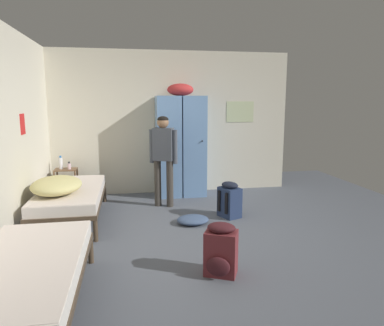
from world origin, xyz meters
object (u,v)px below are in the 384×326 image
object	(u,v)px
bed_left_front	(25,273)
water_bottle	(61,163)
bed_left_rear	(71,195)
lotion_bottle	(69,166)
person_traveler	(163,153)
locker_bank	(181,144)
shelf_unit	(66,181)
backpack_navy	(230,200)
clothes_pile_denim	(193,220)
bedding_heap	(57,185)
backpack_maroon	(221,250)

from	to	relation	value
bed_left_front	water_bottle	world-z (taller)	water_bottle
bed_left_front	bed_left_rear	size ratio (longest dim) A/B	1.00
bed_left_front	lotion_bottle	bearing A→B (deg)	92.89
bed_left_rear	person_traveler	bearing A→B (deg)	18.29
bed_left_front	person_traveler	distance (m)	3.30
locker_bank	shelf_unit	distance (m)	2.16
locker_bank	bed_left_rear	distance (m)	2.23
locker_bank	backpack_navy	bearing A→B (deg)	-68.65
shelf_unit	water_bottle	size ratio (longest dim) A/B	2.42
bed_left_rear	backpack_navy	size ratio (longest dim) A/B	3.45
lotion_bottle	backpack_navy	world-z (taller)	lotion_bottle
locker_bank	bed_left_front	size ratio (longest dim) A/B	1.09
shelf_unit	lotion_bottle	bearing A→B (deg)	-29.74
water_bottle	lotion_bottle	xyz separation A→B (m)	(0.15, -0.06, -0.05)
locker_bank	lotion_bottle	distance (m)	2.03
bed_left_rear	clothes_pile_denim	bearing A→B (deg)	-15.32
shelf_unit	bed_left_front	world-z (taller)	shelf_unit
clothes_pile_denim	locker_bank	bearing A→B (deg)	87.69
bedding_heap	backpack_navy	size ratio (longest dim) A/B	1.59
person_traveler	backpack_maroon	xyz separation A→B (m)	(0.33, -2.52, -0.65)
shelf_unit	clothes_pile_denim	world-z (taller)	shelf_unit
bed_left_rear	backpack_maroon	distance (m)	2.70
bedding_heap	water_bottle	size ratio (longest dim) A/B	3.71
lotion_bottle	backpack_maroon	distance (m)	3.72
shelf_unit	backpack_maroon	world-z (taller)	shelf_unit
backpack_navy	bed_left_front	bearing A→B (deg)	-137.33
shelf_unit	backpack_navy	world-z (taller)	shelf_unit
person_traveler	backpack_navy	world-z (taller)	person_traveler
bedding_heap	backpack_maroon	xyz separation A→B (m)	(1.90, -1.76, -0.35)
shelf_unit	bedding_heap	bearing A→B (deg)	-85.51
shelf_unit	water_bottle	xyz separation A→B (m)	(-0.08, 0.02, 0.33)
backpack_maroon	lotion_bottle	bearing A→B (deg)	121.57
shelf_unit	backpack_maroon	xyz separation A→B (m)	(2.01, -3.20, -0.09)
bed_left_front	backpack_maroon	distance (m)	1.81
bedding_heap	person_traveler	xyz separation A→B (m)	(1.57, 0.76, 0.31)
lotion_bottle	backpack_maroon	bearing A→B (deg)	-58.43
bed_left_front	backpack_navy	xyz separation A→B (m)	(2.37, 2.19, -0.12)
person_traveler	backpack_maroon	size ratio (longest dim) A/B	2.76
bed_left_rear	lotion_bottle	distance (m)	1.15
locker_bank	backpack_maroon	world-z (taller)	locker_bank
shelf_unit	bed_left_rear	world-z (taller)	shelf_unit
bed_left_rear	water_bottle	world-z (taller)	water_bottle
shelf_unit	bed_left_front	size ratio (longest dim) A/B	0.30
person_traveler	lotion_bottle	world-z (taller)	person_traveler
bedding_heap	bed_left_rear	bearing A→B (deg)	64.48
backpack_navy	water_bottle	bearing A→B (deg)	151.93
backpack_navy	bed_left_rear	bearing A→B (deg)	173.49
backpack_maroon	clothes_pile_denim	distance (m)	1.58
bed_left_rear	person_traveler	size ratio (longest dim) A/B	1.25
water_bottle	clothes_pile_denim	bearing A→B (deg)	-38.40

